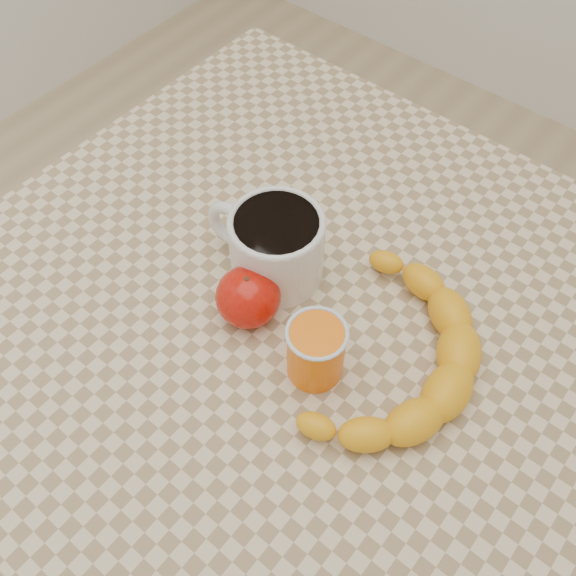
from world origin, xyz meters
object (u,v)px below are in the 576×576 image
Objects in this scene: table at (288,336)px; banana at (393,354)px; apple at (248,297)px; coffee_mug at (275,244)px; orange_juice_glass at (316,350)px.

banana is at bearing 0.23° from table.
coffee_mug is at bearing 104.22° from apple.
banana is (0.14, 0.00, 0.11)m from table.
table is at bearing 174.17° from banana.
banana is (0.17, 0.05, -0.01)m from apple.
table is 0.18m from banana.
apple is at bearing -170.41° from banana.
apple reaches higher than table.
banana is at bearing 15.65° from apple.
orange_juice_glass is 0.79× the size of apple.
apple is at bearing -75.78° from coffee_mug.
apple is (-0.02, -0.05, 0.12)m from table.
coffee_mug is 2.09× the size of orange_juice_glass.
banana is (0.06, 0.06, -0.02)m from orange_juice_glass.
table is 8.28× the size of apple.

